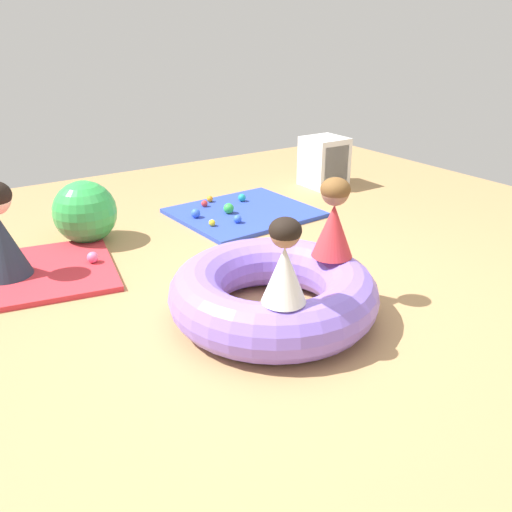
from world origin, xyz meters
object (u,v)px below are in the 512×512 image
at_px(child_in_red, 334,219).
at_px(play_ball_orange, 210,199).
at_px(exercise_ball_large, 85,212).
at_px(play_ball_blue, 238,219).
at_px(play_ball_blue_second, 196,213).
at_px(child_in_white, 285,262).
at_px(storage_cube, 325,162).
at_px(inflatable_cushion, 273,293).
at_px(play_ball_pink, 93,257).
at_px(play_ball_green, 229,208).
at_px(play_ball_yellow, 212,223).
at_px(play_ball_teal, 242,198).
at_px(play_ball_red, 204,203).

height_order(child_in_red, play_ball_orange, child_in_red).
height_order(child_in_red, exercise_ball_large, child_in_red).
relative_size(play_ball_blue, play_ball_orange, 1.19).
bearing_deg(play_ball_blue_second, child_in_white, -105.61).
bearing_deg(storage_cube, inflatable_cushion, -136.13).
bearing_deg(play_ball_pink, play_ball_green, 16.22).
xyz_separation_m(play_ball_yellow, exercise_ball_large, (-1.04, 0.35, 0.20)).
distance_m(child_in_white, child_in_red, 0.73).
bearing_deg(play_ball_orange, play_ball_blue, -97.78).
distance_m(inflatable_cushion, play_ball_orange, 2.40).
bearing_deg(play_ball_orange, exercise_ball_large, -167.81).
relative_size(inflatable_cushion, play_ball_teal, 16.70).
bearing_deg(play_ball_yellow, child_in_white, -108.18).
xyz_separation_m(child_in_white, child_in_red, (0.64, 0.34, 0.02)).
bearing_deg(play_ball_yellow, play_ball_teal, 37.55).
distance_m(child_in_white, exercise_ball_large, 2.40).
bearing_deg(play_ball_blue_second, play_ball_orange, 45.39).
height_order(inflatable_cushion, play_ball_red, inflatable_cushion).
bearing_deg(play_ball_blue_second, play_ball_teal, 16.56).
distance_m(child_in_white, play_ball_red, 2.74).
height_order(play_ball_pink, exercise_ball_large, exercise_ball_large).
bearing_deg(play_ball_orange, play_ball_teal, -29.98).
relative_size(child_in_red, play_ball_green, 5.13).
bearing_deg(storage_cube, play_ball_blue_second, -171.52).
height_order(play_ball_green, exercise_ball_large, exercise_ball_large).
relative_size(play_ball_orange, storage_cube, 0.12).
distance_m(child_in_white, play_ball_yellow, 2.17).
height_order(play_ball_blue, play_ball_teal, play_ball_teal).
bearing_deg(play_ball_blue_second, child_in_red, -90.00).
distance_m(child_in_red, play_ball_green, 1.98).
bearing_deg(play_ball_blue, child_in_red, -99.10).
distance_m(child_in_white, play_ball_pink, 1.93).
bearing_deg(child_in_red, play_ball_green, 14.08).
distance_m(play_ball_blue, storage_cube, 1.70).
bearing_deg(inflatable_cushion, child_in_white, -117.87).
height_order(exercise_ball_large, storage_cube, storage_cube).
relative_size(child_in_white, play_ball_blue_second, 5.48).
xyz_separation_m(inflatable_cushion, play_ball_blue_second, (0.44, 1.90, -0.09)).
bearing_deg(exercise_ball_large, play_ball_blue_second, -3.40).
bearing_deg(play_ball_red, play_ball_orange, 40.98).
bearing_deg(storage_cube, child_in_white, -133.92).
bearing_deg(play_ball_teal, play_ball_blue, -125.71).
height_order(play_ball_orange, play_ball_blue_second, play_ball_blue_second).
relative_size(play_ball_red, play_ball_blue_second, 0.74).
bearing_deg(inflatable_cushion, play_ball_blue, 66.05).
bearing_deg(play_ball_red, play_ball_pink, -151.65).
relative_size(play_ball_yellow, play_ball_pink, 0.70).
relative_size(play_ball_blue, play_ball_blue_second, 0.86).
relative_size(play_ball_teal, play_ball_green, 0.78).
height_order(play_ball_yellow, play_ball_orange, play_ball_orange).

